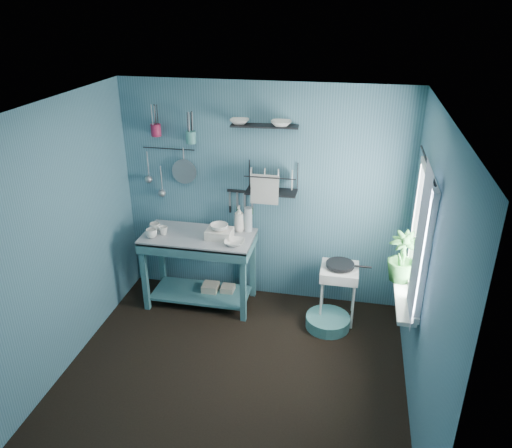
% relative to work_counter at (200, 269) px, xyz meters
% --- Properties ---
extents(floor, '(3.20, 3.20, 0.00)m').
position_rel_work_counter_xyz_m(floor, '(0.66, -1.14, -0.44)').
color(floor, black).
rests_on(floor, ground).
extents(ceiling, '(3.20, 3.20, 0.00)m').
position_rel_work_counter_xyz_m(ceiling, '(0.66, -1.14, 2.06)').
color(ceiling, silver).
rests_on(ceiling, ground).
extents(wall_back, '(3.20, 0.00, 3.20)m').
position_rel_work_counter_xyz_m(wall_back, '(0.66, 0.36, 0.81)').
color(wall_back, '#3B677A').
rests_on(wall_back, ground).
extents(wall_front, '(3.20, 0.00, 3.20)m').
position_rel_work_counter_xyz_m(wall_front, '(0.66, -2.64, 0.81)').
color(wall_front, '#3B677A').
rests_on(wall_front, ground).
extents(wall_left, '(0.00, 3.00, 3.00)m').
position_rel_work_counter_xyz_m(wall_left, '(-0.94, -1.14, 0.81)').
color(wall_left, '#3B677A').
rests_on(wall_left, ground).
extents(wall_right, '(0.00, 3.00, 3.00)m').
position_rel_work_counter_xyz_m(wall_right, '(2.26, -1.14, 0.81)').
color(wall_right, '#3B677A').
rests_on(wall_right, ground).
extents(work_counter, '(1.26, 0.68, 0.87)m').
position_rel_work_counter_xyz_m(work_counter, '(0.00, 0.00, 0.00)').
color(work_counter, '#35686F').
rests_on(work_counter, floor).
extents(mug_left, '(0.12, 0.12, 0.10)m').
position_rel_work_counter_xyz_m(mug_left, '(-0.48, -0.16, 0.48)').
color(mug_left, white).
rests_on(mug_left, work_counter).
extents(mug_mid, '(0.14, 0.14, 0.09)m').
position_rel_work_counter_xyz_m(mug_mid, '(-0.38, -0.06, 0.48)').
color(mug_mid, white).
rests_on(mug_mid, work_counter).
extents(mug_right, '(0.17, 0.17, 0.10)m').
position_rel_work_counter_xyz_m(mug_right, '(-0.50, 0.00, 0.48)').
color(mug_right, white).
rests_on(mug_right, work_counter).
extents(wash_tub, '(0.28, 0.22, 0.10)m').
position_rel_work_counter_xyz_m(wash_tub, '(0.25, -0.02, 0.49)').
color(wash_tub, silver).
rests_on(wash_tub, work_counter).
extents(tub_bowl, '(0.20, 0.19, 0.06)m').
position_rel_work_counter_xyz_m(tub_bowl, '(0.25, -0.02, 0.57)').
color(tub_bowl, white).
rests_on(tub_bowl, wash_tub).
extents(soap_bottle, '(0.12, 0.12, 0.30)m').
position_rel_work_counter_xyz_m(soap_bottle, '(0.42, 0.20, 0.58)').
color(soap_bottle, silver).
rests_on(soap_bottle, work_counter).
extents(water_bottle, '(0.09, 0.09, 0.28)m').
position_rel_work_counter_xyz_m(water_bottle, '(0.52, 0.22, 0.58)').
color(water_bottle, '#ADBAC1').
rests_on(water_bottle, work_counter).
extents(counter_bowl, '(0.22, 0.22, 0.05)m').
position_rel_work_counter_xyz_m(counter_bowl, '(0.45, -0.15, 0.46)').
color(counter_bowl, white).
rests_on(counter_bowl, work_counter).
extents(hotplate_stand, '(0.47, 0.47, 0.64)m').
position_rel_work_counter_xyz_m(hotplate_stand, '(1.57, -0.01, -0.12)').
color(hotplate_stand, white).
rests_on(hotplate_stand, floor).
extents(frying_pan, '(0.30, 0.30, 0.03)m').
position_rel_work_counter_xyz_m(frying_pan, '(1.57, -0.01, 0.24)').
color(frying_pan, black).
rests_on(frying_pan, hotplate_stand).
extents(knife_strip, '(0.32, 0.03, 0.03)m').
position_rel_work_counter_xyz_m(knife_strip, '(0.42, 0.33, 0.86)').
color(knife_strip, black).
rests_on(knife_strip, wall_back).
extents(dish_rack, '(0.57, 0.30, 0.32)m').
position_rel_work_counter_xyz_m(dish_rack, '(0.78, 0.23, 1.07)').
color(dish_rack, black).
rests_on(dish_rack, wall_back).
extents(upper_shelf, '(0.71, 0.23, 0.01)m').
position_rel_work_counter_xyz_m(upper_shelf, '(0.69, 0.26, 1.63)').
color(upper_shelf, black).
rests_on(upper_shelf, wall_back).
extents(shelf_bowl_left, '(0.22, 0.22, 0.05)m').
position_rel_work_counter_xyz_m(shelf_bowl_left, '(0.43, 0.26, 1.65)').
color(shelf_bowl_left, white).
rests_on(shelf_bowl_left, upper_shelf).
extents(shelf_bowl_right, '(0.23, 0.23, 0.05)m').
position_rel_work_counter_xyz_m(shelf_bowl_right, '(0.86, 0.26, 1.60)').
color(shelf_bowl_right, white).
rests_on(shelf_bowl_right, upper_shelf).
extents(utensil_cup_magenta, '(0.11, 0.11, 0.13)m').
position_rel_work_counter_xyz_m(utensil_cup_magenta, '(-0.51, 0.28, 1.52)').
color(utensil_cup_magenta, maroon).
rests_on(utensil_cup_magenta, wall_back).
extents(utensil_cup_teal, '(0.11, 0.11, 0.13)m').
position_rel_work_counter_xyz_m(utensil_cup_teal, '(-0.12, 0.28, 1.46)').
color(utensil_cup_teal, teal).
rests_on(utensil_cup_teal, wall_back).
extents(colander, '(0.28, 0.03, 0.28)m').
position_rel_work_counter_xyz_m(colander, '(-0.23, 0.31, 1.05)').
color(colander, '#94959B').
rests_on(colander, wall_back).
extents(ladle_outer, '(0.01, 0.01, 0.30)m').
position_rel_work_counter_xyz_m(ladle_outer, '(-0.66, 0.32, 1.11)').
color(ladle_outer, '#94959B').
rests_on(ladle_outer, wall_back).
extents(ladle_inner, '(0.01, 0.01, 0.30)m').
position_rel_work_counter_xyz_m(ladle_inner, '(-0.51, 0.32, 0.95)').
color(ladle_inner, '#94959B').
rests_on(ladle_inner, wall_back).
extents(hook_rail, '(0.60, 0.01, 0.01)m').
position_rel_work_counter_xyz_m(hook_rail, '(-0.40, 0.33, 1.30)').
color(hook_rail, black).
rests_on(hook_rail, wall_back).
extents(window_glass, '(0.00, 1.10, 1.10)m').
position_rel_work_counter_xyz_m(window_glass, '(2.25, -0.69, 0.96)').
color(window_glass, white).
rests_on(window_glass, wall_right).
extents(windowsill, '(0.16, 0.95, 0.04)m').
position_rel_work_counter_xyz_m(windowsill, '(2.16, -0.69, 0.37)').
color(windowsill, white).
rests_on(windowsill, wall_right).
extents(curtain, '(0.00, 1.35, 1.35)m').
position_rel_work_counter_xyz_m(curtain, '(2.18, -0.99, 1.01)').
color(curtain, silver).
rests_on(curtain, wall_right).
extents(curtain_rod, '(0.02, 1.05, 0.02)m').
position_rel_work_counter_xyz_m(curtain_rod, '(2.20, -0.69, 1.61)').
color(curtain_rod, black).
rests_on(curtain_rod, wall_right).
extents(potted_plant, '(0.35, 0.35, 0.49)m').
position_rel_work_counter_xyz_m(potted_plant, '(2.13, -0.47, 0.64)').
color(potted_plant, '#2A692D').
rests_on(potted_plant, windowsill).
extents(storage_tin_large, '(0.18, 0.18, 0.22)m').
position_rel_work_counter_xyz_m(storage_tin_large, '(0.10, 0.05, -0.33)').
color(storage_tin_large, tan).
rests_on(storage_tin_large, floor).
extents(storage_tin_small, '(0.15, 0.15, 0.20)m').
position_rel_work_counter_xyz_m(storage_tin_small, '(0.30, 0.08, -0.34)').
color(storage_tin_small, tan).
rests_on(storage_tin_small, floor).
extents(floor_basin, '(0.48, 0.48, 0.13)m').
position_rel_work_counter_xyz_m(floor_basin, '(1.49, -0.20, -0.37)').
color(floor_basin, teal).
rests_on(floor_basin, floor).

